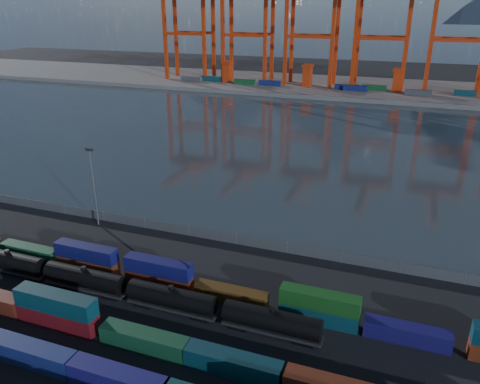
% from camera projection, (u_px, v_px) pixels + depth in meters
% --- Properties ---
extents(ground, '(700.00, 700.00, 0.00)m').
position_uv_depth(ground, '(166.00, 334.00, 65.27)').
color(ground, black).
rests_on(ground, ground).
extents(harbor_water, '(700.00, 700.00, 0.00)m').
position_uv_depth(harbor_water, '(317.00, 141.00, 156.55)').
color(harbor_water, '#273339').
rests_on(harbor_water, ground).
extents(far_quay, '(700.00, 70.00, 2.00)m').
position_uv_depth(far_quay, '(357.00, 88.00, 247.47)').
color(far_quay, '#514F4C').
rests_on(far_quay, ground).
extents(container_row_south, '(128.91, 2.62, 5.58)m').
position_uv_depth(container_row_south, '(140.00, 384.00, 54.28)').
color(container_row_south, '#393A3D').
rests_on(container_row_south, ground).
extents(container_row_mid, '(142.68, 2.56, 5.45)m').
position_uv_depth(container_row_mid, '(216.00, 356.00, 58.46)').
color(container_row_mid, '#45484A').
rests_on(container_row_mid, ground).
extents(container_row_north, '(128.80, 2.33, 4.96)m').
position_uv_depth(container_row_north, '(156.00, 276.00, 75.59)').
color(container_row_north, navy).
rests_on(container_row_north, ground).
extents(tanker_string, '(91.80, 3.07, 4.40)m').
position_uv_depth(tanker_string, '(46.00, 270.00, 76.76)').
color(tanker_string, black).
rests_on(tanker_string, ground).
extents(waterfront_fence, '(160.12, 0.12, 2.20)m').
position_uv_depth(waterfront_fence, '(236.00, 239.00, 89.23)').
color(waterfront_fence, '#595B5E').
rests_on(waterfront_fence, ground).
extents(yard_light_mast, '(1.60, 0.40, 16.60)m').
position_uv_depth(yard_light_mast, '(93.00, 183.00, 93.98)').
color(yard_light_mast, slate).
rests_on(yard_light_mast, ground).
extents(gantry_cranes, '(202.20, 52.22, 70.72)m').
position_uv_depth(gantry_cranes, '(348.00, 2.00, 227.96)').
color(gantry_cranes, red).
rests_on(gantry_cranes, ground).
extents(quay_containers, '(172.58, 10.99, 2.60)m').
position_uv_depth(quay_containers, '(332.00, 87.00, 237.49)').
color(quay_containers, navy).
rests_on(quay_containers, far_quay).
extents(straddle_carriers, '(140.00, 7.00, 11.10)m').
position_uv_depth(straddle_carriers, '(351.00, 77.00, 237.01)').
color(straddle_carriers, red).
rests_on(straddle_carriers, far_quay).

